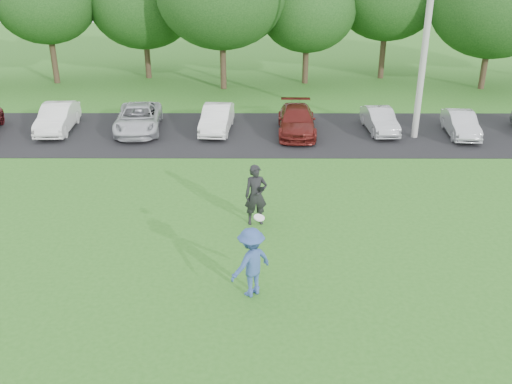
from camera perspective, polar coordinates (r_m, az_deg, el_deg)
ground at (r=14.90m, az=-0.04°, el=-10.14°), size 100.00×100.00×0.00m
parking_lot at (r=26.65m, az=0.06°, el=5.89°), size 32.00×6.50×0.03m
utility_pole at (r=25.96m, az=16.86°, el=16.37°), size 0.28×0.28×10.58m
frisbee_player at (r=14.40m, az=-0.48°, el=-7.03°), size 1.37×1.32×2.22m
camera_bystander at (r=17.87m, az=-0.01°, el=-0.31°), size 0.79×0.58×1.98m
parked_cars at (r=26.55m, az=-3.34°, el=7.15°), size 28.26×5.09×1.25m
tree_row at (r=35.26m, az=2.68°, el=18.53°), size 42.39×9.85×8.64m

